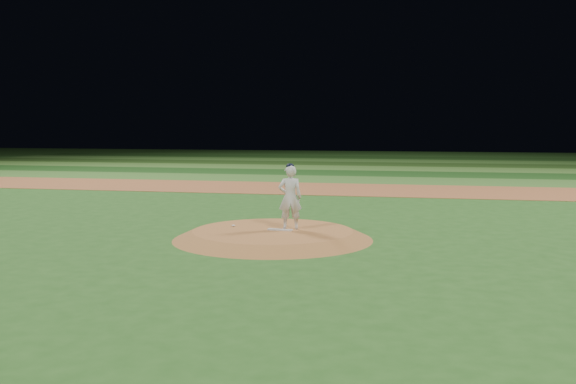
{
  "coord_description": "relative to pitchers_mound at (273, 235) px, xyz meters",
  "views": [
    {
      "loc": [
        4.08,
        -16.96,
        3.14
      ],
      "look_at": [
        0.0,
        2.0,
        1.1
      ],
      "focal_mm": 40.0,
      "sensor_mm": 36.0,
      "label": 1
    }
  ],
  "objects": [
    {
      "name": "outfield_stripe_3",
      "position": [
        0.0,
        34.5,
        -0.12
      ],
      "size": [
        70.0,
        5.0,
        0.02
      ],
      "primitive_type": "cube",
      "color": "#1F3F14",
      "rests_on": "ground"
    },
    {
      "name": "infield_dirt_band",
      "position": [
        0.0,
        14.0,
        -0.12
      ],
      "size": [
        70.0,
        6.0,
        0.02
      ],
      "primitive_type": "cube",
      "color": "brown",
      "rests_on": "ground"
    },
    {
      "name": "rosin_bag",
      "position": [
        -1.23,
        0.34,
        0.15
      ],
      "size": [
        0.1,
        0.1,
        0.06
      ],
      "primitive_type": "ellipsoid",
      "color": "silver",
      "rests_on": "pitchers_mound"
    },
    {
      "name": "outfield_stripe_0",
      "position": [
        0.0,
        19.5,
        -0.12
      ],
      "size": [
        70.0,
        5.0,
        0.02
      ],
      "primitive_type": "cube",
      "color": "#376625",
      "rests_on": "ground"
    },
    {
      "name": "pitching_rubber",
      "position": [
        0.2,
        0.0,
        0.14
      ],
      "size": [
        0.7,
        0.23,
        0.03
      ],
      "primitive_type": "cube",
      "rotation": [
        0.0,
        0.0,
        -0.09
      ],
      "color": "silver",
      "rests_on": "pitchers_mound"
    },
    {
      "name": "ground",
      "position": [
        0.0,
        0.0,
        -0.12
      ],
      "size": [
        120.0,
        120.0,
        0.0
      ],
      "primitive_type": "plane",
      "color": "#24531B",
      "rests_on": "ground"
    },
    {
      "name": "pitcher_on_mound",
      "position": [
        0.44,
        0.24,
        1.03
      ],
      "size": [
        0.74,
        0.58,
        1.83
      ],
      "color": "silver",
      "rests_on": "pitchers_mound"
    },
    {
      "name": "outfield_stripe_5",
      "position": [
        0.0,
        44.5,
        -0.12
      ],
      "size": [
        70.0,
        5.0,
        0.02
      ],
      "primitive_type": "cube",
      "color": "#1B4014",
      "rests_on": "ground"
    },
    {
      "name": "outfield_stripe_2",
      "position": [
        0.0,
        29.5,
        -0.12
      ],
      "size": [
        70.0,
        5.0,
        0.02
      ],
      "primitive_type": "cube",
      "color": "#3E6E28",
      "rests_on": "ground"
    },
    {
      "name": "outfield_stripe_4",
      "position": [
        0.0,
        39.5,
        -0.12
      ],
      "size": [
        70.0,
        5.0,
        0.02
      ],
      "primitive_type": "cube",
      "color": "#376725",
      "rests_on": "ground"
    },
    {
      "name": "pitchers_mound",
      "position": [
        0.0,
        0.0,
        0.0
      ],
      "size": [
        5.5,
        5.5,
        0.25
      ],
      "primitive_type": "cone",
      "color": "#9E6231",
      "rests_on": "ground"
    },
    {
      "name": "outfield_stripe_1",
      "position": [
        0.0,
        24.5,
        -0.12
      ],
      "size": [
        70.0,
        5.0,
        0.02
      ],
      "primitive_type": "cube",
      "color": "#173F14",
      "rests_on": "ground"
    }
  ]
}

